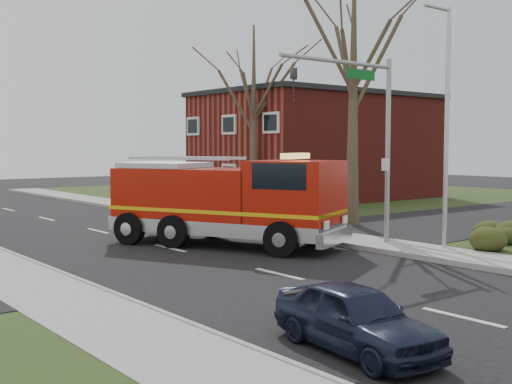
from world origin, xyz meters
TOP-DOWN VIEW (x-y plane):
  - ground at (0.00, 0.00)m, footprint 120.00×120.00m
  - sidewalk_right at (6.20, 0.00)m, footprint 2.40×80.00m
  - sidewalk_left at (-6.20, 0.00)m, footprint 2.40×80.00m
  - brick_building at (19.00, 18.00)m, footprint 15.40×10.40m
  - health_center_sign at (10.50, 12.50)m, footprint 0.12×2.00m
  - hedge_corner at (9.00, -1.00)m, footprint 2.80×2.00m
  - bare_tree_near at (9.50, 6.00)m, footprint 6.00×6.00m
  - bare_tree_far at (11.00, 15.00)m, footprint 5.25×5.25m
  - traffic_signal_mast at (5.21, 1.50)m, footprint 5.29×0.18m
  - streetlight_pole at (7.14, -0.50)m, footprint 1.48×0.16m
  - fire_engine at (2.03, 5.23)m, footprint 6.18×8.93m
  - parked_car_maroon at (-3.45, -6.10)m, footprint 1.87×3.73m

SIDE VIEW (x-z plane):
  - ground at x=0.00m, z-range 0.00..0.00m
  - sidewalk_right at x=6.20m, z-range 0.00..0.15m
  - sidewalk_left at x=-6.20m, z-range 0.00..0.15m
  - hedge_corner at x=9.00m, z-range 0.13..1.03m
  - parked_car_maroon at x=-3.45m, z-range 0.00..1.22m
  - health_center_sign at x=10.50m, z-range 0.18..1.58m
  - fire_engine at x=2.03m, z-range -0.16..3.27m
  - brick_building at x=19.00m, z-range 0.03..7.28m
  - streetlight_pole at x=7.14m, z-range 0.35..8.75m
  - traffic_signal_mast at x=5.21m, z-range 1.31..8.11m
  - bare_tree_far at x=11.00m, z-range 1.24..11.74m
  - bare_tree_near at x=9.50m, z-range 1.41..13.41m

